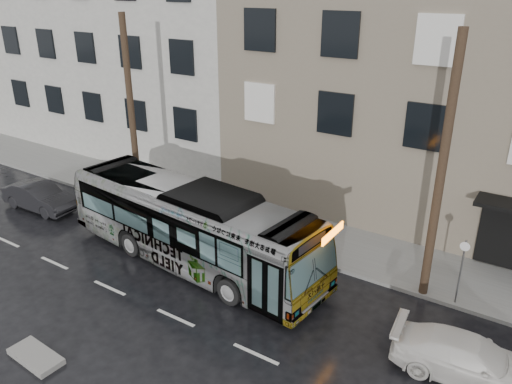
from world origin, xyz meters
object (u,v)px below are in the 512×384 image
bus (191,225)px  white_sedan (469,359)px  utility_pole_front (441,174)px  sign_post (460,272)px  dark_sedan (39,197)px  utility_pole_rear (132,115)px

bus → white_sedan: bus is taller
bus → white_sedan: (10.55, -0.62, -1.01)m
utility_pole_front → bus: bearing=-162.4°
sign_post → utility_pole_front: bearing=180.0°
utility_pole_front → dark_sedan: bearing=-170.8°
sign_post → dark_sedan: sign_post is taller
utility_pole_rear → white_sedan: 16.98m
dark_sedan → utility_pole_rear: bearing=-55.9°
utility_pole_rear → dark_sedan: 6.27m
white_sedan → dark_sedan: size_ratio=1.05×
dark_sedan → bus: bearing=-91.3°
sign_post → bus: size_ratio=0.21×
white_sedan → utility_pole_front: bearing=27.2°
utility_pole_front → white_sedan: (2.16, -3.28, -4.04)m
white_sedan → bus: bearing=80.4°
sign_post → utility_pole_rear: bearing=180.0°
white_sedan → dark_sedan: (-20.04, 0.39, 0.05)m
utility_pole_rear → white_sedan: bearing=-11.5°
bus → dark_sedan: bus is taller
bus → utility_pole_front: bearing=-66.9°
sign_post → dark_sedan: 19.20m
dark_sedan → sign_post: bearing=-84.1°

